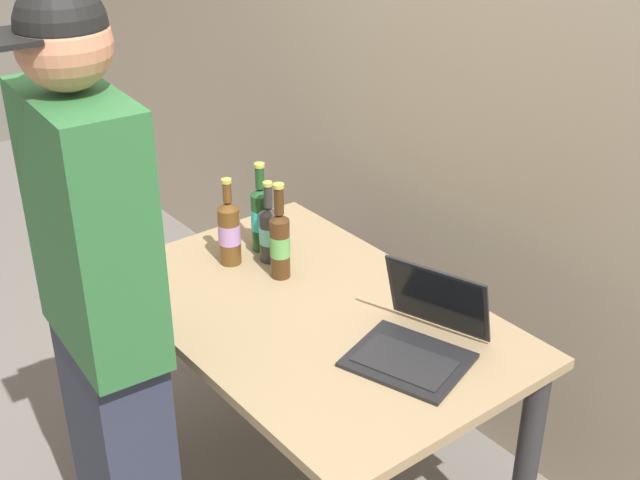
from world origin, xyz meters
The scene contains 8 objects.
desk centered at (0.00, 0.00, 0.64)m, with size 1.27×0.81×0.77m.
laptop centered at (0.35, 0.10, 0.82)m, with size 0.39×0.40×0.22m.
beer_bottle_green centered at (-0.39, -0.03, 0.88)m, with size 0.07×0.07×0.29m.
beer_bottle_amber centered at (-0.40, 0.10, 0.89)m, with size 0.07×0.07×0.31m.
beer_bottle_brown centered at (-0.33, 0.08, 0.87)m, with size 0.07×0.07×0.28m.
beer_bottle_dark centered at (-0.22, 0.05, 0.89)m, with size 0.06×0.06×0.32m.
person_figure centered at (-0.11, -0.59, 0.92)m, with size 0.45×0.30×1.77m.
back_wall centered at (0.00, 0.76, 1.30)m, with size 6.00×0.10×2.60m, color tan.
Camera 1 is at (1.65, -1.27, 2.10)m, focal length 46.89 mm.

